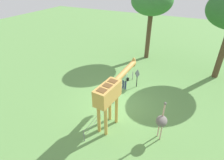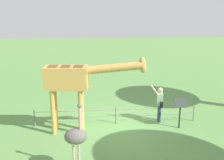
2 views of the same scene
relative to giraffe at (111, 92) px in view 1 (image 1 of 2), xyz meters
name	(u,v)px [view 1 (image 1 of 2)]	position (x,y,z in m)	size (l,w,h in m)	color
ground_plane	(116,104)	(1.66, 0.49, -2.18)	(60.00, 60.00, 0.00)	#60934C
giraffe	(111,92)	(0.00, 0.00, 0.00)	(4.03, 0.85, 3.15)	gold
visitor	(125,78)	(3.60, 0.72, -1.27)	(0.62, 0.59, 1.75)	navy
ostrich	(162,121)	(0.11, -2.76, -1.00)	(0.70, 0.56, 2.25)	#CC9E93
tree_northeast	(152,1)	(10.01, 1.00, 3.17)	(3.70, 3.70, 6.72)	brown
info_sign	(137,76)	(4.30, 0.00, -1.23)	(0.56, 0.21, 1.32)	black
wire_fence	(114,98)	(1.66, 0.65, -1.77)	(7.05, 0.05, 0.75)	slate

